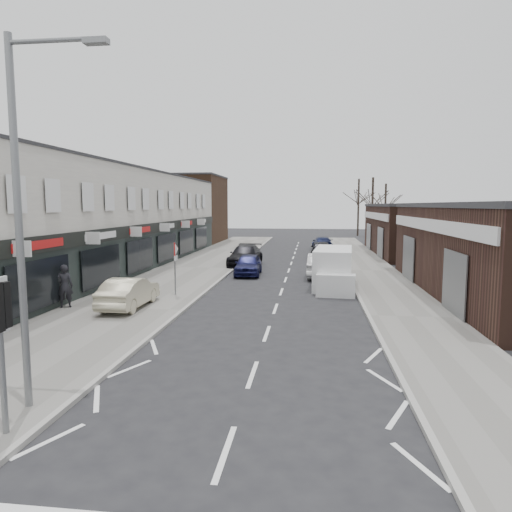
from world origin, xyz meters
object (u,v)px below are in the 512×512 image
(warning_sign, at_px, (175,253))
(parked_car_left_a, at_px, (248,264))
(white_van, at_px, (333,269))
(sedan_on_pavement, at_px, (129,292))
(pedestrian, at_px, (65,286))
(street_lamp, at_px, (25,204))
(parked_car_left_b, at_px, (245,256))
(parked_car_right_c, at_px, (322,243))
(parked_car_right_a, at_px, (321,265))
(parked_car_right_b, at_px, (321,250))

(warning_sign, distance_m, parked_car_left_a, 8.24)
(white_van, height_order, sedan_on_pavement, white_van)
(parked_car_left_a, bearing_deg, pedestrian, -123.36)
(white_van, bearing_deg, street_lamp, -109.11)
(white_van, xyz_separation_m, parked_car_left_a, (-5.36, 4.06, -0.34))
(warning_sign, xyz_separation_m, pedestrian, (-4.01, -3.37, -1.13))
(white_van, distance_m, parked_car_left_b, 10.55)
(street_lamp, xyz_separation_m, parked_car_left_b, (1.13, 24.95, -3.84))
(sedan_on_pavement, bearing_deg, pedestrian, 7.05)
(warning_sign, distance_m, parked_car_left_b, 12.36)
(parked_car_left_b, xyz_separation_m, parked_car_right_c, (6.10, 13.13, -0.09))
(parked_car_right_a, height_order, parked_car_right_b, parked_car_right_b)
(pedestrian, bearing_deg, white_van, -172.89)
(parked_car_left_a, height_order, parked_car_right_c, parked_car_left_a)
(street_lamp, relative_size, parked_car_right_c, 1.69)
(pedestrian, bearing_deg, street_lamp, 93.04)
(sedan_on_pavement, bearing_deg, street_lamp, 100.80)
(white_van, height_order, parked_car_left_a, white_van)
(street_lamp, xyz_separation_m, pedestrian, (-4.64, 9.43, -3.55))
(parked_car_left_a, distance_m, parked_car_right_b, 11.15)
(street_lamp, xyz_separation_m, parked_car_right_c, (7.23, 38.08, -3.93))
(pedestrian, bearing_deg, parked_car_left_b, -133.54)
(white_van, relative_size, parked_car_right_a, 1.25)
(warning_sign, height_order, parked_car_right_b, warning_sign)
(parked_car_left_a, xyz_separation_m, parked_car_left_b, (-0.84, 4.47, 0.09))
(pedestrian, distance_m, parked_car_left_b, 16.56)
(street_lamp, height_order, sedan_on_pavement, street_lamp)
(warning_sign, xyz_separation_m, parked_car_right_c, (7.86, 25.28, -1.51))
(warning_sign, height_order, white_van, warning_sign)
(warning_sign, height_order, parked_car_left_a, warning_sign)
(white_van, bearing_deg, parked_car_right_a, 103.88)
(white_van, height_order, parked_car_right_c, white_van)
(parked_car_left_a, xyz_separation_m, parked_car_right_b, (4.99, 9.97, 0.08))
(sedan_on_pavement, bearing_deg, warning_sign, -111.56)
(warning_sign, height_order, pedestrian, warning_sign)
(parked_car_right_a, bearing_deg, street_lamp, 74.16)
(parked_car_left_a, bearing_deg, parked_car_right_c, 70.84)
(parked_car_left_b, xyz_separation_m, parked_car_right_b, (5.82, 5.50, -0.01))
(street_lamp, distance_m, warning_sign, 13.04)
(parked_car_left_b, height_order, parked_car_right_c, parked_car_left_b)
(parked_car_left_a, distance_m, parked_car_right_a, 4.77)
(white_van, bearing_deg, warning_sign, -150.66)
(parked_car_left_a, bearing_deg, street_lamp, -97.97)
(parked_car_left_b, height_order, parked_car_right_b, parked_car_left_b)
(street_lamp, xyz_separation_m, warning_sign, (-0.63, 12.80, -2.42))
(white_van, bearing_deg, parked_car_left_b, 130.90)
(street_lamp, height_order, parked_car_right_a, street_lamp)
(warning_sign, distance_m, pedestrian, 5.36)
(warning_sign, relative_size, sedan_on_pavement, 0.67)
(parked_car_left_a, bearing_deg, parked_car_right_a, -5.81)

